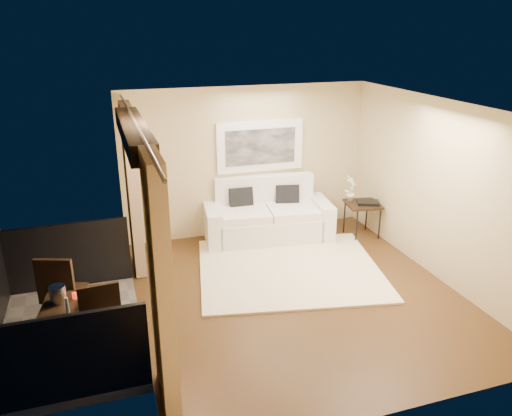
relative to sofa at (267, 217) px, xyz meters
name	(u,v)px	position (x,y,z in m)	size (l,w,h in m)	color
floor	(298,294)	(-0.26, -2.10, -0.38)	(5.00, 5.00, 0.00)	#4D3116
room_shell	(134,132)	(-2.39, -2.10, 2.14)	(5.00, 6.40, 5.00)	white
balcony	(54,323)	(-3.56, -2.10, -0.21)	(1.81, 2.60, 1.17)	#605B56
curtains	(144,226)	(-2.37, -2.10, 0.95)	(0.16, 4.80, 2.64)	tan
artwork	(260,146)	(-0.01, 0.36, 1.24)	(1.62, 0.07, 0.92)	white
rug	(289,269)	(-0.10, -1.37, -0.37)	(2.83, 2.46, 0.04)	#FFF2CD
sofa	(267,217)	(0.00, 0.00, 0.00)	(2.36, 1.24, 1.09)	white
side_table	(363,206)	(1.67, -0.49, 0.20)	(0.67, 0.67, 0.64)	black
tray	(368,203)	(1.74, -0.55, 0.28)	(0.38, 0.28, 0.05)	black
orchid	(351,188)	(1.50, -0.32, 0.50)	(0.26, 0.17, 0.49)	white
bistro_table	(71,310)	(-3.29, -2.69, 0.27)	(0.71, 0.71, 0.74)	black
balcony_chair_far	(60,288)	(-3.44, -2.06, 0.24)	(0.59, 0.59, 1.07)	black
balcony_chair_near	(103,324)	(-2.96, -2.99, 0.22)	(0.47, 0.48, 1.03)	black
ice_bucket	(58,294)	(-3.41, -2.60, 0.45)	(0.18, 0.18, 0.20)	silver
candle	(75,296)	(-3.24, -2.58, 0.39)	(0.06, 0.06, 0.07)	red
vase	(67,305)	(-3.30, -2.86, 0.44)	(0.04, 0.04, 0.18)	silver
glass_a	(82,302)	(-3.15, -2.80, 0.41)	(0.06, 0.06, 0.12)	white
glass_b	(86,296)	(-3.11, -2.68, 0.41)	(0.06, 0.06, 0.12)	silver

